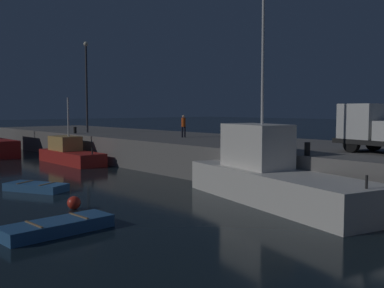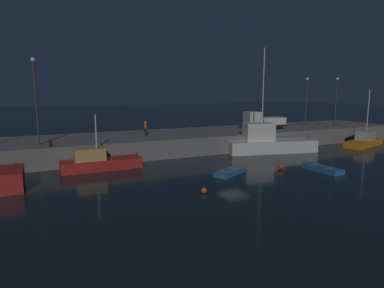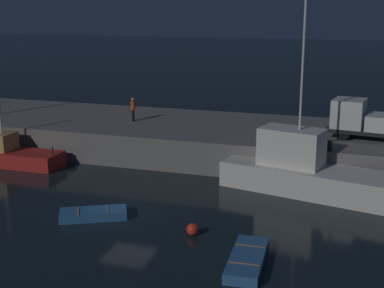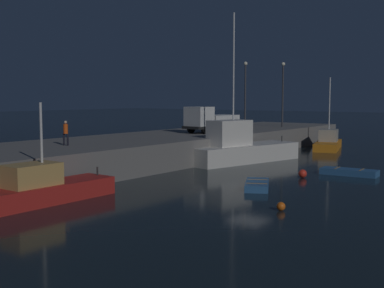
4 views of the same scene
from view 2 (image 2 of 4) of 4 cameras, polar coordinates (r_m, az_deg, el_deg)
ground_plane at (r=31.92m, az=7.27°, el=-4.48°), size 320.00×320.00×0.00m
pier_quay at (r=42.71m, az=-1.84°, el=0.53°), size 68.63×10.62×2.17m
fishing_boat_blue at (r=41.65m, az=13.13°, el=0.22°), size 11.62×5.59×12.63m
fishing_boat_white at (r=32.87m, az=-15.99°, el=-2.97°), size 7.60×2.26×5.34m
fishing_boat_orange at (r=51.36m, az=27.87°, el=0.53°), size 8.20×4.51×7.74m
dinghy_orange_near at (r=30.09m, az=6.55°, el=-4.90°), size 3.64×2.79×0.46m
rowboat_white_mid at (r=33.48m, az=21.77°, el=-4.03°), size 1.65×4.06×0.49m
mooring_buoy_near at (r=32.87m, az=15.25°, el=-3.81°), size 0.59×0.59×0.59m
mooring_buoy_mid at (r=24.49m, az=2.10°, el=-8.11°), size 0.44×0.44×0.44m
lamp_post_west at (r=36.10m, az=-25.67°, el=7.73°), size 0.44×0.44×8.60m
lamp_post_east at (r=55.48m, az=19.36°, el=7.70°), size 0.44×0.44×7.49m
lamp_post_central at (r=55.12m, az=23.87°, el=7.40°), size 0.44×0.44×7.43m
utility_truck at (r=47.52m, az=12.20°, el=4.00°), size 6.40×3.03×2.53m
dockworker at (r=40.25m, az=-8.15°, el=2.92°), size 0.39×0.46×1.77m
bollard_west at (r=43.23m, az=12.69°, el=2.30°), size 0.28×0.28×0.65m
bollard_central at (r=34.71m, az=-23.53°, el=0.08°), size 0.28×0.28×0.60m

